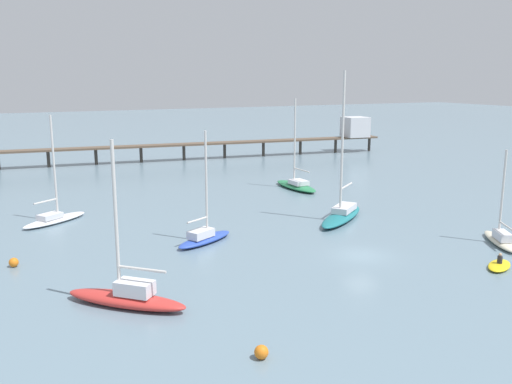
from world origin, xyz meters
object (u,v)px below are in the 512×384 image
pier (260,136)px  sailboat_blue (204,236)px  mooring_buoy_mid (261,352)px  dinghy_yellow (499,265)px  sailboat_red (127,295)px  mooring_buoy_inner (14,262)px  sailboat_teal (342,212)px  sailboat_cream (500,238)px  sailboat_green (296,184)px  sailboat_white (54,217)px

pier → sailboat_blue: size_ratio=8.45×
pier → mooring_buoy_mid: 71.18m
dinghy_yellow → sailboat_red: bearing=169.2°
sailboat_red → mooring_buoy_inner: size_ratio=14.76×
sailboat_blue → sailboat_teal: size_ratio=0.66×
sailboat_cream → dinghy_yellow: sailboat_cream is taller
pier → sailboat_green: size_ratio=7.16×
sailboat_cream → sailboat_red: 31.07m
pier → sailboat_white: bearing=-140.1°
mooring_buoy_mid → sailboat_white: bearing=101.2°
sailboat_green → dinghy_yellow: size_ratio=3.22×
sailboat_white → sailboat_cream: (32.88, -23.77, 0.01)m
dinghy_yellow → mooring_buoy_inner: (-32.20, 15.81, 0.15)m
sailboat_blue → sailboat_teal: bearing=5.0°
sailboat_teal → mooring_buoy_mid: 28.40m
pier → sailboat_red: sailboat_red is taller
sailboat_green → sailboat_teal: (-3.62, -15.27, 0.16)m
sailboat_white → sailboat_teal: (25.57, -11.23, 0.18)m
dinghy_yellow → mooring_buoy_mid: bearing=-168.8°
sailboat_white → sailboat_red: (1.82, -22.83, 0.13)m
sailboat_red → dinghy_yellow: bearing=-10.8°
sailboat_blue → sailboat_white: size_ratio=0.92×
pier → sailboat_green: bearing=-107.3°
sailboat_red → sailboat_teal: 26.43m
sailboat_red → sailboat_teal: sailboat_teal is taller
pier → mooring_buoy_mid: bearing=-116.2°
sailboat_red → dinghy_yellow: size_ratio=2.95×
sailboat_blue → dinghy_yellow: sailboat_blue is taller
sailboat_red → mooring_buoy_inner: bearing=118.8°
mooring_buoy_mid → dinghy_yellow: bearing=11.2°
sailboat_teal → mooring_buoy_inner: bearing=-178.5°
sailboat_blue → sailboat_red: (-8.85, -10.30, 0.09)m
pier → sailboat_cream: bearing=-95.1°
pier → dinghy_yellow: size_ratio=23.07×
pier → mooring_buoy_inner: size_ratio=115.48×
dinghy_yellow → mooring_buoy_inner: 35.87m
sailboat_red → mooring_buoy_inner: 12.34m
sailboat_white → mooring_buoy_inner: sailboat_white is taller
sailboat_white → mooring_buoy_mid: sailboat_white is taller
sailboat_blue → sailboat_red: 13.58m
mooring_buoy_mid → mooring_buoy_inner: bearing=117.5°
sailboat_blue → sailboat_red: bearing=-130.7°
pier → sailboat_red: size_ratio=7.83×
pier → sailboat_blue: 51.91m
sailboat_green → sailboat_red: (-27.37, -26.86, 0.12)m
sailboat_cream → mooring_buoy_mid: (-26.52, -8.38, -0.24)m
pier → dinghy_yellow: pier is taller
mooring_buoy_inner → sailboat_green: bearing=25.7°
sailboat_blue → mooring_buoy_mid: size_ratio=13.12×
pier → mooring_buoy_inner: bearing=-133.8°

